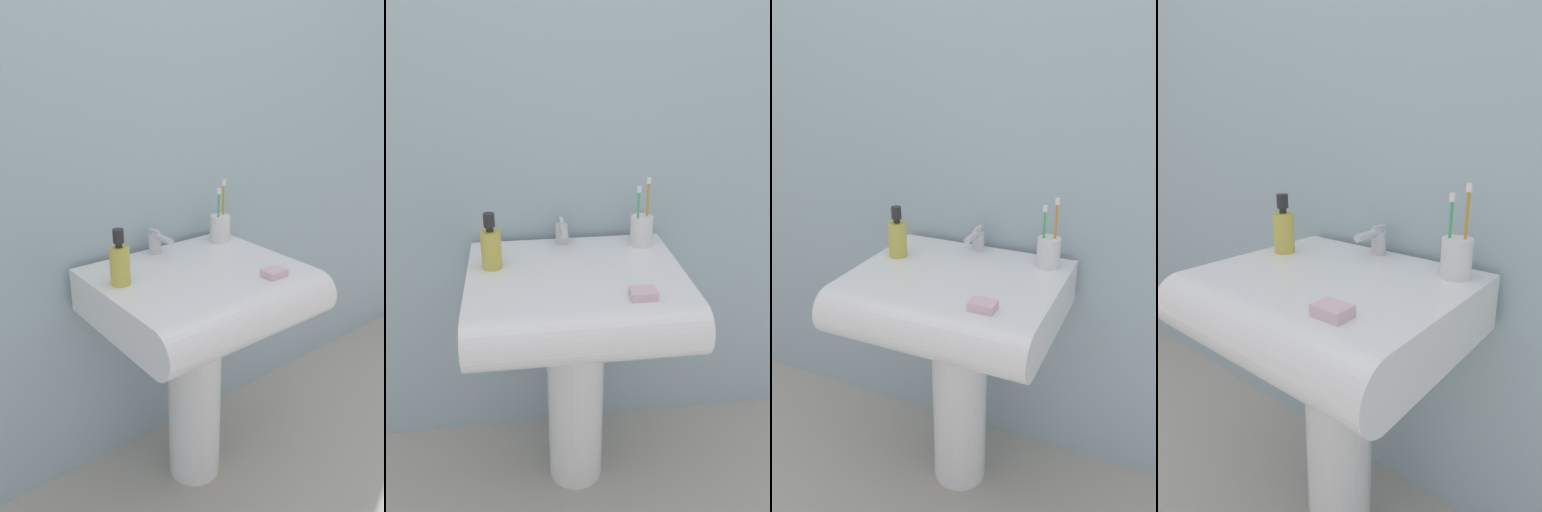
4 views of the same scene
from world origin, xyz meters
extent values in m
plane|color=#ADA89E|center=(0.00, 0.00, 0.00)|extent=(6.00, 6.00, 0.00)
cube|color=#9EB7C1|center=(0.00, 0.28, 1.20)|extent=(5.00, 0.05, 2.40)
cylinder|color=white|center=(0.00, 0.00, 0.33)|extent=(0.18, 0.18, 0.65)
cube|color=white|center=(0.00, 0.00, 0.72)|extent=(0.62, 0.48, 0.14)
cylinder|color=white|center=(0.00, -0.24, 0.72)|extent=(0.62, 0.14, 0.14)
cylinder|color=silver|center=(-0.02, 0.20, 0.83)|extent=(0.04, 0.04, 0.07)
cylinder|color=silver|center=(-0.02, 0.15, 0.86)|extent=(0.02, 0.10, 0.02)
cube|color=silver|center=(-0.02, 0.20, 0.87)|extent=(0.01, 0.06, 0.01)
cylinder|color=white|center=(0.23, 0.16, 0.84)|extent=(0.07, 0.07, 0.10)
cylinder|color=#3FB266|center=(0.22, 0.15, 0.89)|extent=(0.01, 0.01, 0.17)
cube|color=white|center=(0.22, 0.15, 0.98)|extent=(0.01, 0.01, 0.02)
cylinder|color=orange|center=(0.25, 0.16, 0.90)|extent=(0.01, 0.01, 0.19)
cube|color=white|center=(0.25, 0.16, 1.01)|extent=(0.01, 0.01, 0.02)
cylinder|color=gold|center=(-0.24, 0.04, 0.85)|extent=(0.06, 0.06, 0.11)
cylinder|color=#262628|center=(-0.24, 0.04, 0.92)|extent=(0.02, 0.02, 0.01)
cylinder|color=#262628|center=(-0.24, 0.04, 0.94)|extent=(0.03, 0.03, 0.04)
cube|color=silver|center=(0.16, -0.19, 0.81)|extent=(0.07, 0.05, 0.02)
camera|label=1|loc=(-0.88, -1.14, 1.39)|focal=35.00mm
camera|label=2|loc=(-0.16, -1.30, 1.43)|focal=35.00mm
camera|label=3|loc=(0.58, -1.26, 1.42)|focal=35.00mm
camera|label=4|loc=(0.61, -0.69, 1.11)|focal=28.00mm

